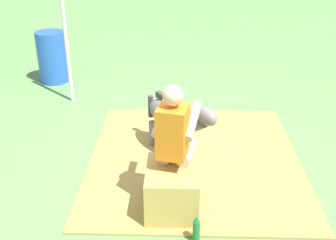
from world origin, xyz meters
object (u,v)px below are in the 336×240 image
soda_bottle (196,230)px  person_seated (175,138)px  tent_pole_right (65,34)px  pony_standing (175,118)px  water_barrel (52,57)px  hay_bale (172,189)px

soda_bottle → person_seated: bearing=18.0°
person_seated → soda_bottle: size_ratio=4.61×
person_seated → tent_pole_right: tent_pole_right is taller
pony_standing → soda_bottle: 1.62m
pony_standing → tent_pole_right: size_ratio=0.52×
pony_standing → water_barrel: bearing=40.9°
soda_bottle → hay_bale: bearing=26.0°
soda_bottle → tent_pole_right: tent_pole_right is taller
person_seated → pony_standing: bearing=1.3°
hay_bale → pony_standing: (1.08, -0.00, 0.29)m
pony_standing → soda_bottle: (-1.56, -0.23, -0.39)m
soda_bottle → tent_pole_right: size_ratio=0.13×
person_seated → soda_bottle: (-0.65, -0.21, -0.62)m
water_barrel → tent_pole_right: (-0.90, -0.54, 0.66)m
person_seated → pony_standing: size_ratio=1.18×
pony_standing → water_barrel: 3.47m
pony_standing → tent_pole_right: bearing=45.1°
hay_bale → water_barrel: (3.70, 2.27, 0.22)m
person_seated → water_barrel: bearing=33.0°
person_seated → soda_bottle: bearing=-162.0°
person_seated → pony_standing: 0.94m
hay_bale → tent_pole_right: size_ratio=0.30×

